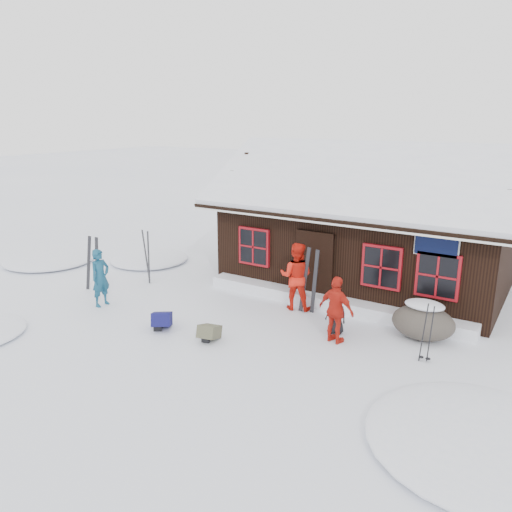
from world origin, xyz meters
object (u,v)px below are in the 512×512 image
Objects in this scene: skier_orange_left at (296,276)px; skier_orange_right at (336,310)px; backpack_olive at (209,334)px; skier_teal at (100,278)px; boulder at (423,321)px; ski_pair_left at (93,264)px; backpack_blue at (162,322)px; skier_crouched at (336,313)px; ski_poles at (427,334)px.

skier_orange_left reaches higher than skier_orange_right.
skier_orange_right is 2.91× the size of backpack_olive.
skier_orange_right is at bearing -78.22° from skier_teal.
backpack_olive is at bearing 58.97° from skier_orange_left.
boulder is at bearing 161.81° from skier_orange_left.
backpack_blue is at bearing -33.49° from ski_pair_left.
backpack_blue is at bearing -150.80° from skier_crouched.
skier_orange_right is at bearing -66.97° from skier_crouched.
skier_teal is 1.47m from ski_pair_left.
boulder is 1.21m from ski_poles.
skier_teal is 1.01× the size of skier_orange_right.
skier_orange_left is at bearing 62.83° from backpack_olive.
ski_poles is (2.21, -0.32, 0.12)m from skier_crouched.
skier_orange_right is at bearing -175.90° from ski_poles.
ski_poles is 4.85m from backpack_olive.
backpack_olive is at bearing 43.16° from skier_orange_right.
skier_orange_left is at bearing 161.89° from ski_poles.
skier_orange_right reaches higher than ski_poles.
skier_teal is 2.65× the size of backpack_blue.
skier_orange_right is 2.03m from ski_poles.
boulder is at bearing 21.00° from backpack_olive.
skier_orange_right is at bearing -142.18° from boulder.
boulder is 2.66× the size of backpack_olive.
ski_poles is (9.70, 0.65, -0.18)m from ski_pair_left.
boulder is (1.85, 0.83, -0.08)m from skier_crouched.
skier_teal reaches higher than skier_orange_right.
boulder is (8.10, 2.58, -0.37)m from skier_teal.
skier_orange_right is 7.70m from ski_pair_left.
ski_poles is at bearing -72.72° from boulder.
skier_orange_left reaches higher than boulder.
skier_teal is at bearing 164.15° from backpack_olive.
skier_orange_left reaches higher than ski_pair_left.
backpack_olive is (-4.54, -1.65, -0.48)m from ski_poles.
skier_crouched is 2.23m from ski_poles.
ski_pair_left reaches higher than skier_teal.
ski_pair_left is 2.82× the size of backpack_blue.
skier_teal is at bearing -162.37° from boulder.
skier_crouched reaches higher than backpack_olive.
skier_teal is at bearing -170.39° from ski_poles.
backpack_olive is (3.92, -0.22, -0.66)m from skier_teal.
ski_pair_left reaches higher than skier_crouched.
backpack_blue is at bearing -96.32° from skier_teal.
skier_orange_right is (6.44, 1.29, -0.01)m from skier_teal.
skier_teal is 5.38m from skier_orange_left.
ski_poles is at bearing 7.24° from backpack_olive.
backpack_blue reaches higher than backpack_olive.
skier_crouched is at bearing 133.20° from skier_orange_left.
ski_poles is 2.45× the size of backpack_olive.
boulder is at bearing 24.69° from skier_crouched.
backpack_olive is (5.16, -0.99, -0.66)m from ski_pair_left.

